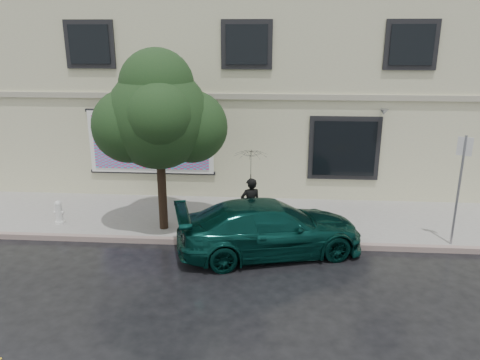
# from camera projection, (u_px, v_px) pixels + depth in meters

# --- Properties ---
(ground) EXTENTS (90.00, 90.00, 0.00)m
(ground) POSITION_uv_depth(u_px,v_px,m) (234.00, 272.00, 11.33)
(ground) COLOR black
(ground) RESTS_ON ground
(sidewalk) EXTENTS (20.00, 3.50, 0.15)m
(sidewalk) POSITION_uv_depth(u_px,v_px,m) (243.00, 219.00, 14.40)
(sidewalk) COLOR #9E9C95
(sidewalk) RESTS_ON ground
(curb) EXTENTS (20.00, 0.18, 0.16)m
(curb) POSITION_uv_depth(u_px,v_px,m) (238.00, 243.00, 12.73)
(curb) COLOR gray
(curb) RESTS_ON ground
(building) EXTENTS (20.00, 8.12, 7.00)m
(building) POSITION_uv_depth(u_px,v_px,m) (252.00, 86.00, 18.84)
(building) COLOR #BAB696
(building) RESTS_ON ground
(billboard) EXTENTS (4.30, 0.16, 2.20)m
(billboard) POSITION_uv_depth(u_px,v_px,m) (151.00, 142.00, 15.62)
(billboard) COLOR white
(billboard) RESTS_ON ground
(car) EXTENTS (5.21, 3.35, 1.40)m
(car) POSITION_uv_depth(u_px,v_px,m) (270.00, 228.00, 12.13)
(car) COLOR #08312B
(car) RESTS_ON ground
(pedestrian) EXTENTS (0.67, 0.55, 1.58)m
(pedestrian) POSITION_uv_depth(u_px,v_px,m) (251.00, 205.00, 13.05)
(pedestrian) COLOR black
(pedestrian) RESTS_ON sidewalk
(umbrella) EXTENTS (1.01, 1.01, 0.71)m
(umbrella) POSITION_uv_depth(u_px,v_px,m) (251.00, 166.00, 12.71)
(umbrella) COLOR black
(umbrella) RESTS_ON pedestrian
(street_tree) EXTENTS (2.77, 2.77, 4.59)m
(street_tree) POSITION_uv_depth(u_px,v_px,m) (158.00, 118.00, 12.58)
(street_tree) COLOR black
(street_tree) RESTS_ON sidewalk
(fire_hydrant) EXTENTS (0.29, 0.27, 0.70)m
(fire_hydrant) POSITION_uv_depth(u_px,v_px,m) (59.00, 212.00, 13.76)
(fire_hydrant) COLOR silver
(fire_hydrant) RESTS_ON sidewalk
(sign_pole) EXTENTS (0.34, 0.17, 2.95)m
(sign_pole) POSITION_uv_depth(u_px,v_px,m) (460.00, 182.00, 11.99)
(sign_pole) COLOR #93949C
(sign_pole) RESTS_ON sidewalk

